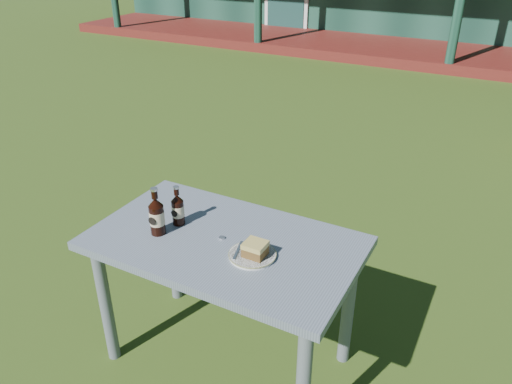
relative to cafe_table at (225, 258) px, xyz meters
The scene contains 8 objects.
ground 1.72m from the cafe_table, 90.00° to the left, with size 80.00×80.00×0.00m, color #334916.
cafe_table is the anchor object (origin of this frame).
plate 0.21m from the cafe_table, 17.34° to the right, with size 0.20×0.20×0.01m.
cake_slice 0.25m from the cafe_table, 16.85° to the right, with size 0.09×0.09×0.06m.
fork 0.17m from the cafe_table, 30.61° to the right, with size 0.01×0.14×0.00m, color silver.
cola_bottle_near 0.31m from the cafe_table, behind, with size 0.06×0.06×0.20m.
cola_bottle_far 0.36m from the cafe_table, 161.63° to the right, with size 0.07×0.07×0.23m.
bottle_cap 0.11m from the cafe_table, behind, with size 0.03×0.03×0.01m, color silver.
Camera 1 is at (1.01, -3.18, 1.95)m, focal length 35.00 mm.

